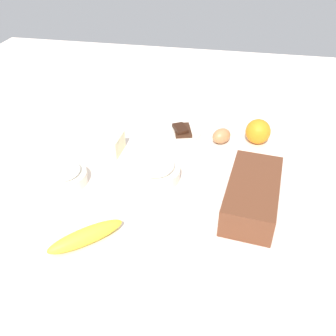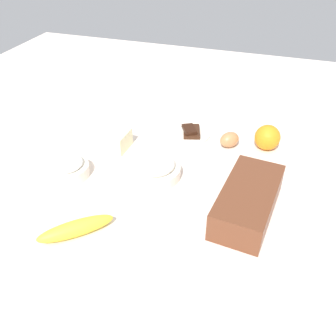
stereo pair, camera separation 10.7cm
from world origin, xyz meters
name	(u,v)px [view 2 (the right image)]	position (x,y,z in m)	size (l,w,h in m)	color
ground_plane	(168,182)	(0.00, 0.00, -0.01)	(2.40, 2.40, 0.02)	beige
loaf_pan	(248,200)	(0.07, 0.24, 0.04)	(0.29, 0.16, 0.08)	brown
flour_bowl	(155,168)	(0.00, -0.04, 0.03)	(0.15, 0.15, 0.07)	silver
sugar_bowl	(67,167)	(0.07, -0.29, 0.03)	(0.13, 0.13, 0.06)	silver
banana	(76,228)	(0.28, -0.14, 0.02)	(0.19, 0.04, 0.04)	yellow
orange_fruit	(267,137)	(-0.26, 0.26, 0.04)	(0.08, 0.08, 0.08)	orange
butter_block	(118,141)	(-0.11, -0.21, 0.03)	(0.09, 0.06, 0.06)	#F4EDB2
egg_near_butter	(229,140)	(-0.24, 0.14, 0.03)	(0.05, 0.05, 0.07)	#B37949
chocolate_plate	(191,133)	(-0.26, 0.00, 0.01)	(0.13, 0.13, 0.03)	silver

